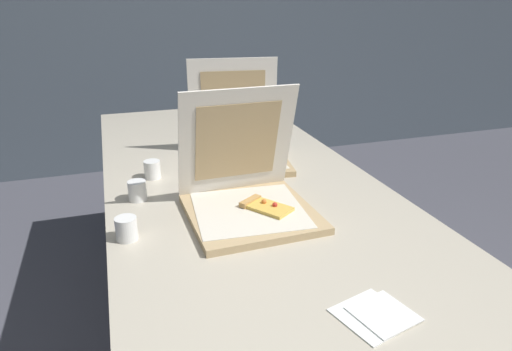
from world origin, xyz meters
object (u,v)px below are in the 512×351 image
Objects in this scene: pizza_box_middle at (238,147)px; cup_white_mid at (152,169)px; pizza_box_front at (248,197)px; cup_white_near_left at (126,229)px; napkin_pile at (377,315)px; table at (237,187)px; cup_white_near_center at (137,191)px.

cup_white_mid is (-0.35, -0.09, -0.02)m from pizza_box_middle.
pizza_box_front is at bearing -94.55° from pizza_box_middle.
cup_white_near_left reaches higher than napkin_pile.
table is 34.05× the size of cup_white_mid.
cup_white_mid is at bearing -157.83° from pizza_box_middle.
cup_white_mid is at bearing 111.23° from napkin_pile.
cup_white_mid reaches higher than table.
table is 0.20m from pizza_box_middle.
pizza_box_front is 0.37m from cup_white_near_center.
cup_white_near_center is at bearing 145.74° from pizza_box_front.
cup_white_near_center is at bearing 79.11° from cup_white_near_left.
napkin_pile is (0.43, -0.75, -0.03)m from cup_white_near_center.
napkin_pile is at bearing -81.59° from pizza_box_middle.
cup_white_near_center is at bearing -110.50° from cup_white_mid.
cup_white_mid is (-0.25, 0.38, -0.02)m from pizza_box_front.
napkin_pile is at bearing -46.02° from cup_white_near_left.
cup_white_near_center and cup_white_mid have the same top height.
cup_white_mid is at bearing 166.50° from table.
pizza_box_middle is at bearing 76.01° from pizza_box_front.
cup_white_near_left is 1.00× the size of cup_white_mid.
cup_white_near_left is at bearing -173.36° from pizza_box_front.
napkin_pile is (0.36, -0.93, -0.03)m from cup_white_mid.
cup_white_near_left is 0.26m from cup_white_near_center.
pizza_box_front is 2.16× the size of napkin_pile.
pizza_box_middle is 2.37× the size of napkin_pile.
pizza_box_front is 5.83× the size of cup_white_near_center.
pizza_box_front reaches higher than napkin_pile.
table is 0.33m from pizza_box_front.
table is 0.32m from cup_white_mid.
pizza_box_middle is 6.40× the size of cup_white_near_left.
pizza_box_middle is 0.70m from cup_white_near_left.
table is at bearing -100.01° from pizza_box_middle.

